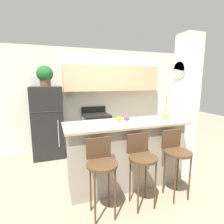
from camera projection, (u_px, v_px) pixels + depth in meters
ground_plane at (125, 182)px, 3.02m from camera, size 14.00×14.00×0.00m
wall_back at (102, 91)px, 4.63m from camera, size 5.60×0.38×2.55m
pillar_right at (185, 106)px, 3.25m from camera, size 0.38×0.32×2.55m
counter_bar at (126, 153)px, 2.93m from camera, size 1.99×0.70×1.07m
refrigerator at (48, 122)px, 4.01m from camera, size 0.67×0.68×1.62m
stove_range at (96, 131)px, 4.47m from camera, size 0.65×0.62×1.07m
bar_stool_left at (101, 165)px, 2.21m from camera, size 0.39×0.39×1.00m
bar_stool_mid at (142, 159)px, 2.39m from camera, size 0.39×0.39×1.00m
bar_stool_right at (176, 153)px, 2.58m from camera, size 0.39×0.39×1.00m
potted_plant_on_fridge at (45, 75)px, 3.82m from camera, size 0.35×0.35×0.45m
orchid_vase at (166, 112)px, 3.02m from camera, size 0.11×0.11×0.46m
fruit_bowl at (123, 121)px, 2.74m from camera, size 0.26×0.26×0.12m
trash_bin at (75, 148)px, 4.07m from camera, size 0.28×0.28×0.38m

